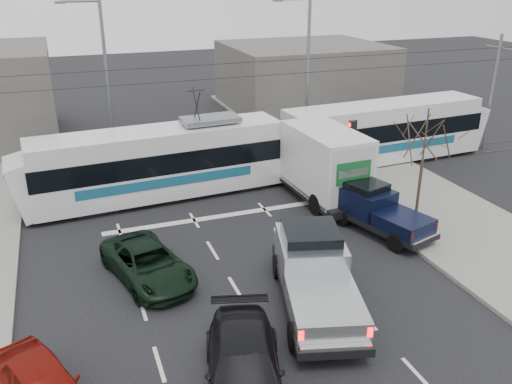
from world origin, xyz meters
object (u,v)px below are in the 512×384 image
object	(u,v)px
street_lamp_near	(305,66)
box_truck	(319,163)
street_lamp_far	(103,72)
silver_pickup	(314,271)
bare_tree	(425,140)
traffic_signal	(353,140)
dark_car	(244,369)
navy_pickup	(377,209)
green_car	(148,263)
tram	(280,146)

from	to	relation	value
street_lamp_near	box_truck	distance (m)	8.55
street_lamp_far	box_truck	size ratio (longest dim) A/B	1.24
street_lamp_near	silver_pickup	bearing A→B (deg)	-113.47
street_lamp_far	box_truck	world-z (taller)	street_lamp_far
street_lamp_far	box_truck	distance (m)	13.39
bare_tree	traffic_signal	xyz separation A→B (m)	(-1.13, 4.00, -1.05)
bare_tree	street_lamp_near	size ratio (longest dim) A/B	0.56
street_lamp_near	dark_car	size ratio (longest dim) A/B	1.80
navy_pickup	green_car	size ratio (longest dim) A/B	1.07
tram	navy_pickup	distance (m)	7.46
bare_tree	navy_pickup	size ratio (longest dim) A/B	0.99
street_lamp_far	dark_car	bearing A→B (deg)	-86.89
tram	dark_car	world-z (taller)	tram
bare_tree	street_lamp_near	distance (m)	11.58
tram	silver_pickup	distance (m)	11.76
box_truck	navy_pickup	distance (m)	4.36
box_truck	dark_car	world-z (taller)	box_truck
tram	navy_pickup	size ratio (longest dim) A/B	5.03
silver_pickup	navy_pickup	distance (m)	6.28
green_car	dark_car	size ratio (longest dim) A/B	0.94
bare_tree	green_car	bearing A→B (deg)	-176.28
street_lamp_near	box_truck	bearing A→B (deg)	-109.23
navy_pickup	green_car	distance (m)	9.91
navy_pickup	green_car	xyz separation A→B (m)	(-9.89, -0.63, -0.33)
box_truck	silver_pickup	bearing A→B (deg)	-119.75
navy_pickup	green_car	bearing A→B (deg)	167.30
street_lamp_near	green_car	size ratio (longest dim) A/B	1.92
bare_tree	navy_pickup	xyz separation A→B (m)	(-2.19, -0.16, -2.81)
traffic_signal	green_car	distance (m)	12.13
silver_pickup	dark_car	bearing A→B (deg)	-122.39
street_lamp_far	navy_pickup	size ratio (longest dim) A/B	1.79
tram	street_lamp_far	bearing A→B (deg)	138.10
traffic_signal	street_lamp_near	size ratio (longest dim) A/B	0.40
silver_pickup	street_lamp_far	bearing A→B (deg)	120.57
navy_pickup	dark_car	distance (m)	11.11
dark_car	navy_pickup	bearing A→B (deg)	56.14
traffic_signal	tram	size ratio (longest dim) A/B	0.14
traffic_signal	dark_car	distance (m)	14.95
silver_pickup	dark_car	world-z (taller)	silver_pickup
traffic_signal	tram	xyz separation A→B (m)	(-2.49, 3.12, -0.92)
silver_pickup	box_truck	size ratio (longest dim) A/B	0.94
bare_tree	street_lamp_far	world-z (taller)	street_lamp_far
street_lamp_far	navy_pickup	distance (m)	17.19
traffic_signal	silver_pickup	distance (m)	10.17
street_lamp_far	box_truck	xyz separation A→B (m)	(8.91, -9.42, -3.35)
bare_tree	silver_pickup	bearing A→B (deg)	-149.83
bare_tree	street_lamp_near	bearing A→B (deg)	91.42
bare_tree	box_truck	size ratio (longest dim) A/B	0.69
silver_pickup	box_truck	distance (m)	9.21
traffic_signal	street_lamp_far	distance (m)	14.47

